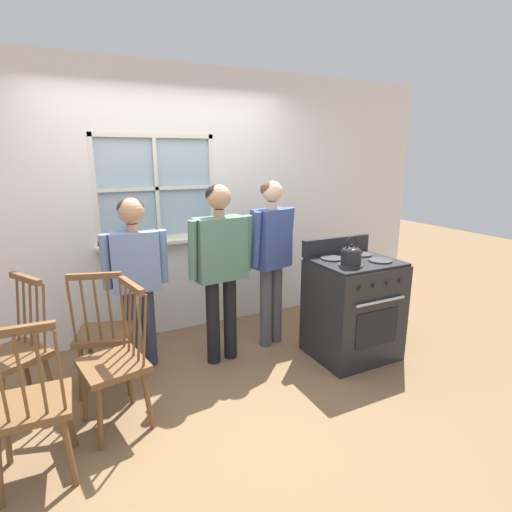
# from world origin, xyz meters

# --- Properties ---
(ground_plane) EXTENTS (16.00, 16.00, 0.00)m
(ground_plane) POSITION_xyz_m (0.00, 0.00, 0.00)
(ground_plane) COLOR brown
(wall_back) EXTENTS (6.40, 0.16, 2.70)m
(wall_back) POSITION_xyz_m (0.01, 1.40, 1.34)
(wall_back) COLOR white
(wall_back) RESTS_ON ground_plane
(chair_by_window) EXTENTS (0.47, 0.49, 1.02)m
(chair_by_window) POSITION_xyz_m (-0.78, 0.01, 0.46)
(chair_by_window) COLOR brown
(chair_by_window) RESTS_ON ground_plane
(chair_near_wall) EXTENTS (0.56, 0.56, 1.02)m
(chair_near_wall) POSITION_xyz_m (-1.41, 0.47, 0.46)
(chair_near_wall) COLOR brown
(chair_near_wall) RESTS_ON ground_plane
(chair_center_cluster) EXTENTS (0.52, 0.50, 1.02)m
(chair_center_cluster) POSITION_xyz_m (-0.80, 0.53, 0.46)
(chair_center_cluster) COLOR brown
(chair_center_cluster) RESTS_ON ground_plane
(chair_near_stove) EXTENTS (0.44, 0.42, 1.02)m
(chair_near_stove) POSITION_xyz_m (-1.28, -0.29, 0.46)
(chair_near_stove) COLOR brown
(chair_near_stove) RESTS_ON ground_plane
(person_elderly_left) EXTENTS (0.55, 0.24, 1.51)m
(person_elderly_left) POSITION_xyz_m (-0.49, 0.75, 0.92)
(person_elderly_left) COLOR #2D3347
(person_elderly_left) RESTS_ON ground_plane
(person_teen_center) EXTENTS (0.61, 0.25, 1.61)m
(person_teen_center) POSITION_xyz_m (0.20, 0.54, 0.99)
(person_teen_center) COLOR black
(person_teen_center) RESTS_ON ground_plane
(person_adult_right) EXTENTS (0.53, 0.31, 1.62)m
(person_adult_right) POSITION_xyz_m (0.77, 0.64, 0.97)
(person_adult_right) COLOR #4C4C51
(person_adult_right) RESTS_ON ground_plane
(stove) EXTENTS (0.74, 0.68, 1.08)m
(stove) POSITION_xyz_m (1.33, 0.09, 0.47)
(stove) COLOR #232326
(stove) RESTS_ON ground_plane
(kettle) EXTENTS (0.21, 0.17, 0.25)m
(kettle) POSITION_xyz_m (1.16, -0.04, 1.02)
(kettle) COLOR black
(kettle) RESTS_ON stove
(potted_plant) EXTENTS (0.13, 0.13, 0.27)m
(potted_plant) POSITION_xyz_m (-0.39, 1.31, 1.09)
(potted_plant) COLOR #935B3D
(potted_plant) RESTS_ON wall_back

